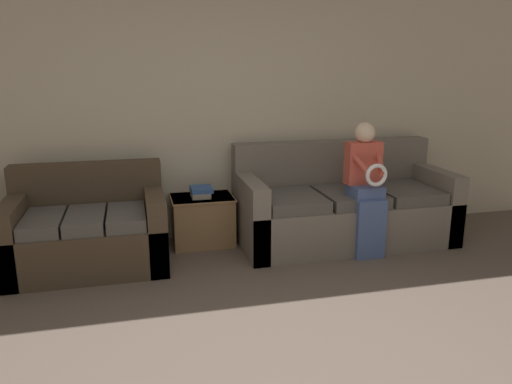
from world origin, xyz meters
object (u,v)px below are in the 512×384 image
(child_left_seated, at_px, (366,183))
(book_stack, at_px, (201,192))
(couch_main, at_px, (343,208))
(couch_side, at_px, (88,232))
(side_shelf, at_px, (203,220))

(child_left_seated, bearing_deg, book_stack, 156.82)
(couch_main, relative_size, couch_side, 1.58)
(couch_side, xyz_separation_m, side_shelf, (1.05, 0.30, -0.06))
(couch_main, distance_m, couch_side, 2.43)
(side_shelf, xyz_separation_m, book_stack, (-0.01, -0.00, 0.28))
(couch_side, xyz_separation_m, child_left_seated, (2.48, -0.32, 0.37))
(book_stack, bearing_deg, child_left_seated, -23.18)
(couch_main, bearing_deg, book_stack, 170.72)
(couch_main, distance_m, side_shelf, 1.40)
(couch_main, xyz_separation_m, couch_side, (-2.43, -0.07, -0.03))
(child_left_seated, height_order, side_shelf, child_left_seated)
(couch_main, bearing_deg, child_left_seated, -82.97)
(couch_side, distance_m, book_stack, 1.10)
(couch_side, bearing_deg, side_shelf, 15.80)
(couch_main, height_order, child_left_seated, child_left_seated)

